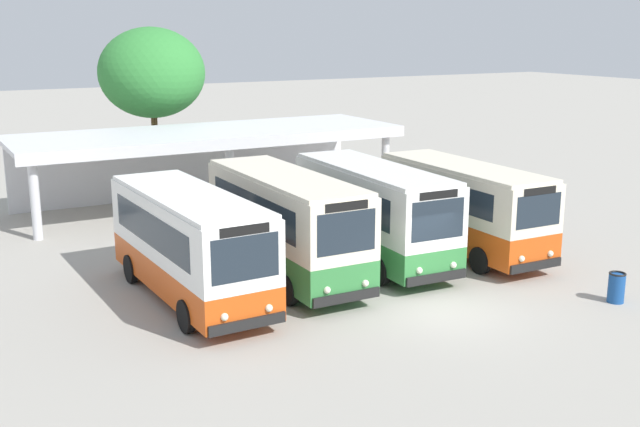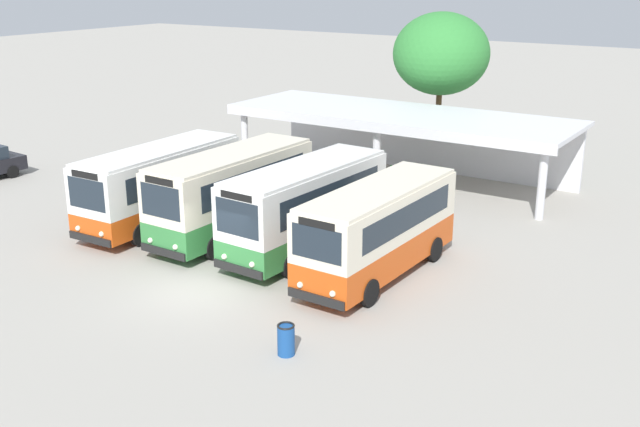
# 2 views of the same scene
# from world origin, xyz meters

# --- Properties ---
(ground_plane) EXTENTS (180.00, 180.00, 0.00)m
(ground_plane) POSITION_xyz_m (0.00, 0.00, 0.00)
(ground_plane) COLOR #A39E93
(city_bus_nearest_orange) EXTENTS (2.53, 7.87, 3.21)m
(city_bus_nearest_orange) POSITION_xyz_m (-5.87, 4.46, 1.78)
(city_bus_nearest_orange) COLOR black
(city_bus_nearest_orange) RESTS_ON ground
(city_bus_second_in_row) EXTENTS (2.42, 7.86, 3.35)m
(city_bus_second_in_row) POSITION_xyz_m (-2.50, 4.97, 1.85)
(city_bus_second_in_row) COLOR black
(city_bus_second_in_row) RESTS_ON ground
(city_bus_middle_cream) EXTENTS (2.61, 7.80, 3.30)m
(city_bus_middle_cream) POSITION_xyz_m (0.88, 5.09, 1.82)
(city_bus_middle_cream) COLOR black
(city_bus_middle_cream) RESTS_ON ground
(city_bus_fourth_amber) EXTENTS (2.40, 7.60, 3.16)m
(city_bus_fourth_amber) POSITION_xyz_m (4.26, 4.46, 1.75)
(city_bus_fourth_amber) COLOR black
(city_bus_fourth_amber) RESTS_ON ground
(terminal_canopy) EXTENTS (17.03, 5.79, 3.40)m
(terminal_canopy) POSITION_xyz_m (-0.84, 16.60, 2.67)
(terminal_canopy) COLOR silver
(terminal_canopy) RESTS_ON ground
(waiting_chair_end_by_column) EXTENTS (0.44, 0.44, 0.86)m
(waiting_chair_end_by_column) POSITION_xyz_m (-1.46, 15.16, 0.52)
(waiting_chair_end_by_column) COLOR slate
(waiting_chair_end_by_column) RESTS_ON ground
(waiting_chair_second_from_end) EXTENTS (0.44, 0.44, 0.86)m
(waiting_chair_second_from_end) POSITION_xyz_m (-0.76, 15.16, 0.52)
(waiting_chair_second_from_end) COLOR slate
(waiting_chair_second_from_end) RESTS_ON ground
(waiting_chair_middle_seat) EXTENTS (0.44, 0.44, 0.86)m
(waiting_chair_middle_seat) POSITION_xyz_m (-0.07, 15.22, 0.52)
(waiting_chair_middle_seat) COLOR slate
(waiting_chair_middle_seat) RESTS_ON ground
(waiting_chair_fourth_seat) EXTENTS (0.44, 0.44, 0.86)m
(waiting_chair_fourth_seat) POSITION_xyz_m (0.63, 15.20, 0.52)
(waiting_chair_fourth_seat) COLOR slate
(waiting_chair_fourth_seat) RESTS_ON ground
(roadside_tree_behind_canopy) EXTENTS (5.26, 5.26, 7.88)m
(roadside_tree_behind_canopy) POSITION_xyz_m (-1.48, 21.80, 5.63)
(roadside_tree_behind_canopy) COLOR brown
(roadside_tree_behind_canopy) RESTS_ON ground
(litter_bin_apron) EXTENTS (0.49, 0.49, 0.90)m
(litter_bin_apron) POSITION_xyz_m (4.88, -1.82, 0.46)
(litter_bin_apron) COLOR #19478C
(litter_bin_apron) RESTS_ON ground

